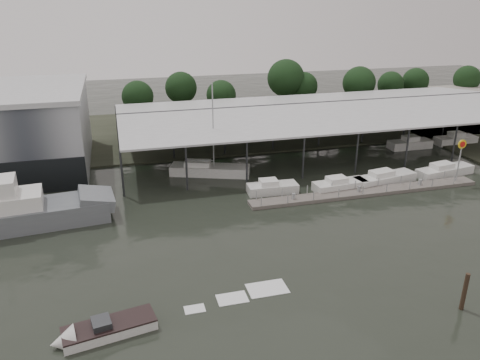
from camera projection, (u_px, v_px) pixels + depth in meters
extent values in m
plane|color=black|center=(271.00, 254.00, 41.26)|extent=(200.00, 200.00, 0.00)
cube|color=#34382A|center=(191.00, 130.00, 78.96)|extent=(140.00, 30.00, 0.30)
cube|color=#2B2D30|center=(321.00, 103.00, 68.06)|extent=(58.00, 0.40, 0.30)
cylinder|color=#2B2D30|center=(122.00, 174.00, 52.17)|extent=(0.24, 0.24, 5.50)
cylinder|color=#2B2D30|center=(117.00, 123.00, 72.83)|extent=(0.24, 0.24, 5.50)
cylinder|color=#2B2D30|center=(438.00, 103.00, 86.90)|extent=(0.24, 0.24, 5.50)
cube|color=#69625C|center=(366.00, 192.00, 53.80)|extent=(28.00, 2.00, 0.40)
cylinder|color=#999C9E|center=(261.00, 202.00, 49.62)|extent=(0.10, 0.10, 1.20)
cylinder|color=#999C9E|center=(458.00, 174.00, 57.55)|extent=(0.10, 0.10, 1.20)
cube|color=#999C9E|center=(359.00, 189.00, 53.38)|extent=(0.30, 0.30, 0.70)
cylinder|color=#999C9E|center=(459.00, 164.00, 55.87)|extent=(0.16, 0.16, 5.00)
cylinder|color=yellow|center=(462.00, 144.00, 54.96)|extent=(1.10, 0.12, 1.10)
cylinder|color=red|center=(463.00, 144.00, 54.90)|extent=(0.70, 0.05, 0.70)
cube|color=gray|center=(458.00, 99.00, 94.30)|extent=(10.00, 8.00, 4.00)
cube|color=slate|center=(10.00, 220.00, 45.58)|extent=(19.10, 6.44, 2.40)
cube|color=slate|center=(96.00, 198.00, 47.93)|extent=(3.97, 4.78, 1.88)
cube|color=white|center=(210.00, 171.00, 59.48)|extent=(10.30, 5.94, 1.40)
cube|color=silver|center=(197.00, 164.00, 59.29)|extent=(3.63, 2.80, 0.80)
cylinder|color=#999C9E|center=(213.00, 128.00, 57.35)|extent=(0.16, 0.16, 10.70)
cylinder|color=#999C9E|center=(200.00, 160.00, 59.08)|extent=(3.32, 1.34, 0.12)
cube|color=white|center=(110.00, 329.00, 31.42)|extent=(6.37, 3.06, 0.90)
cone|color=white|center=(63.00, 342.00, 30.22)|extent=(1.93, 2.25, 2.00)
cube|color=black|center=(109.00, 324.00, 31.27)|extent=(6.38, 3.12, 0.12)
cube|color=#2B2D30|center=(101.00, 323.00, 30.99)|extent=(1.43, 1.59, 0.50)
cube|color=silver|center=(195.00, 309.00, 33.95)|extent=(2.30, 1.50, 0.04)
cube|color=silver|center=(232.00, 298.00, 35.15)|extent=(3.10, 2.00, 0.04)
cube|color=silver|center=(267.00, 288.00, 36.35)|extent=(3.90, 2.50, 0.04)
cube|color=white|center=(272.00, 188.00, 54.04)|extent=(5.88, 2.47, 1.10)
cube|color=silver|center=(269.00, 182.00, 53.62)|extent=(2.10, 1.70, 0.70)
cube|color=white|center=(340.00, 186.00, 54.80)|extent=(6.57, 2.67, 1.10)
cube|color=silver|center=(337.00, 180.00, 54.38)|extent=(2.36, 1.77, 0.70)
cube|color=white|center=(385.00, 179.00, 56.82)|extent=(8.38, 3.49, 1.10)
cube|color=silver|center=(382.00, 173.00, 56.41)|extent=(3.07, 2.05, 0.70)
cube|color=white|center=(445.00, 171.00, 59.33)|extent=(8.14, 3.41, 1.10)
cube|color=silver|center=(442.00, 166.00, 58.92)|extent=(2.98, 2.02, 0.70)
cylinder|color=#39281C|center=(464.00, 295.00, 33.55)|extent=(0.32, 0.32, 3.59)
cylinder|color=black|center=(139.00, 116.00, 80.69)|extent=(0.50, 0.50, 3.83)
sphere|color=#1A3315|center=(138.00, 96.00, 79.43)|extent=(5.36, 5.36, 5.36)
cylinder|color=black|center=(182.00, 108.00, 86.19)|extent=(0.50, 0.50, 4.11)
sphere|color=#1A3315|center=(181.00, 88.00, 84.84)|extent=(5.76, 5.76, 5.76)
cylinder|color=black|center=(221.00, 114.00, 82.81)|extent=(0.50, 0.50, 3.69)
sphere|color=#1A3315|center=(221.00, 95.00, 81.60)|extent=(5.17, 5.17, 5.17)
cylinder|color=black|center=(285.00, 102.00, 89.22)|extent=(0.50, 0.50, 4.97)
sphere|color=#1A3315|center=(286.00, 78.00, 87.58)|extent=(6.95, 6.95, 6.95)
cylinder|color=black|center=(303.00, 104.00, 89.80)|extent=(0.50, 0.50, 3.82)
sphere|color=#1A3315|center=(303.00, 86.00, 88.54)|extent=(5.35, 5.35, 5.35)
cylinder|color=black|center=(357.00, 104.00, 89.05)|extent=(0.50, 0.50, 4.36)
sphere|color=#1A3315|center=(359.00, 83.00, 87.61)|extent=(6.11, 6.11, 6.11)
cylinder|color=black|center=(389.00, 101.00, 93.25)|extent=(0.50, 0.50, 3.61)
sphere|color=#1A3315|center=(391.00, 84.00, 92.06)|extent=(5.06, 5.06, 5.06)
cylinder|color=black|center=(413.00, 98.00, 95.50)|extent=(0.50, 0.50, 3.77)
sphere|color=#1A3315|center=(415.00, 81.00, 94.26)|extent=(5.28, 5.28, 5.28)
cylinder|color=black|center=(464.00, 95.00, 97.85)|extent=(0.50, 0.50, 3.84)
sphere|color=#1A3315|center=(467.00, 79.00, 96.59)|extent=(5.37, 5.37, 5.37)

